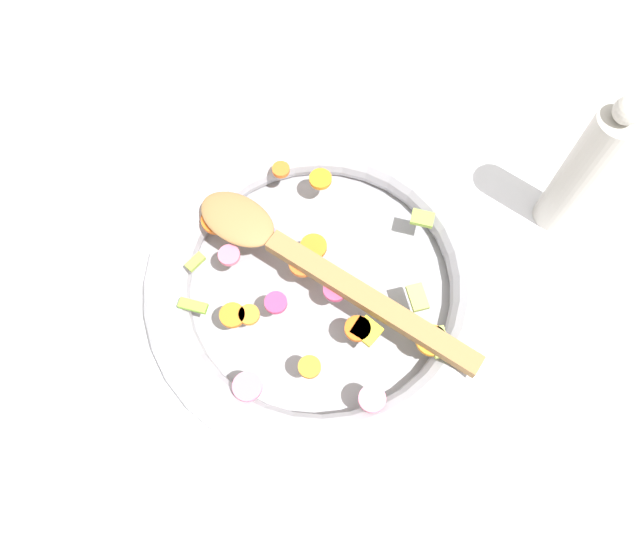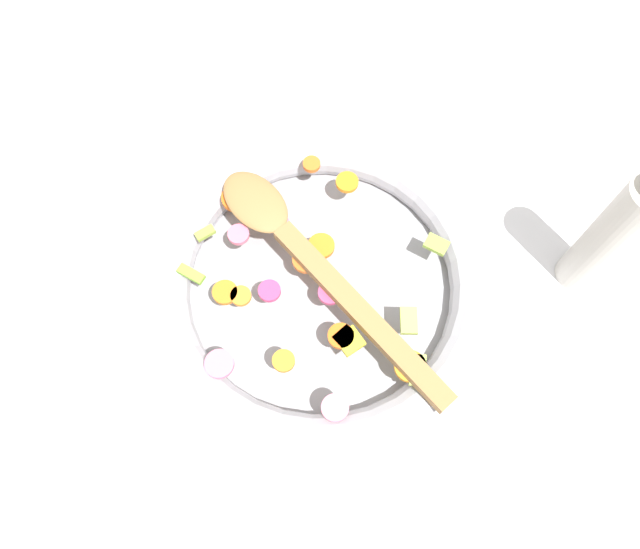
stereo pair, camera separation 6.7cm
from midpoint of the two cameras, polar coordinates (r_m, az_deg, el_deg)
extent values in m
plane|color=silver|center=(0.71, -2.66, -1.85)|extent=(4.00, 4.00, 0.00)
cylinder|color=gray|center=(0.71, -2.68, -1.68)|extent=(0.34, 0.34, 0.01)
torus|color=#9E9EA5|center=(0.69, -2.75, -1.13)|extent=(0.39, 0.39, 0.05)
cylinder|color=orange|center=(0.66, -10.89, -4.04)|extent=(0.03, 0.03, 0.01)
cylinder|color=orange|center=(0.67, -4.41, 0.67)|extent=(0.03, 0.03, 0.01)
cylinder|color=orange|center=(0.64, 7.27, -6.36)|extent=(0.05, 0.05, 0.01)
cylinder|color=orange|center=(0.63, -4.00, -8.81)|extent=(0.03, 0.03, 0.01)
cylinder|color=orange|center=(0.64, 0.51, -5.34)|extent=(0.04, 0.04, 0.01)
cylinder|color=orange|center=(0.70, -12.11, 4.59)|extent=(0.05, 0.05, 0.01)
cylinder|color=orange|center=(0.71, -2.64, 8.41)|extent=(0.03, 0.03, 0.01)
cylinder|color=orange|center=(0.65, -9.40, -4.01)|extent=(0.03, 0.03, 0.01)
cylinder|color=orange|center=(0.68, -3.41, 2.22)|extent=(0.04, 0.04, 0.01)
cylinder|color=orange|center=(0.72, -6.24, 9.22)|extent=(0.02, 0.02, 0.01)
cube|color=#ABCD55|center=(0.64, 0.66, -5.21)|extent=(0.02, 0.02, 0.01)
cube|color=#A7BF50|center=(0.66, 6.08, -2.44)|extent=(0.02, 0.03, 0.01)
cube|color=#8FAB3C|center=(0.69, -14.06, 0.79)|extent=(0.02, 0.02, 0.01)
cube|color=#A9C652|center=(0.64, 7.98, -6.51)|extent=(0.02, 0.03, 0.01)
cube|color=#82BD36|center=(0.67, -14.33, -3.13)|extent=(0.03, 0.03, 0.01)
cube|color=#91B640|center=(0.69, 6.67, 4.79)|extent=(0.03, 0.03, 0.01)
cylinder|color=#CA3F6C|center=(0.66, -1.49, -1.77)|extent=(0.03, 0.03, 0.01)
cylinder|color=pink|center=(0.69, -7.46, 3.30)|extent=(0.02, 0.02, 0.01)
cylinder|color=pink|center=(0.62, 1.72, -11.69)|extent=(0.03, 0.03, 0.01)
cylinder|color=#DD3869|center=(0.66, -6.95, -2.93)|extent=(0.03, 0.03, 0.01)
cylinder|color=pink|center=(0.64, -9.68, -10.46)|extent=(0.04, 0.04, 0.01)
cylinder|color=#EB6682|center=(0.68, -11.08, 1.40)|extent=(0.03, 0.03, 0.01)
cube|color=yellow|center=(0.64, 1.43, -5.57)|extent=(0.03, 0.03, 0.01)
cube|color=olive|center=(0.64, 1.74, -2.81)|extent=(0.16, 0.22, 0.01)
ellipsoid|color=olive|center=(0.69, -10.31, 4.69)|extent=(0.10, 0.11, 0.01)
cylinder|color=#B2ADA3|center=(0.71, 20.39, 8.35)|extent=(0.05, 0.05, 0.19)
sphere|color=#B2ADA3|center=(0.63, 23.65, 13.27)|extent=(0.03, 0.03, 0.03)
camera|label=1|loc=(0.03, -92.88, -6.99)|focal=35.00mm
camera|label=2|loc=(0.03, 87.12, 6.99)|focal=35.00mm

